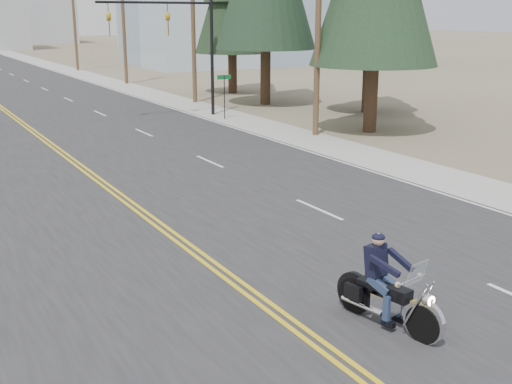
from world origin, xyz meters
name	(u,v)px	position (x,y,z in m)	size (l,w,h in m)	color
sidewalk_right	(69,71)	(11.50, 70.00, 0.01)	(3.00, 200.00, 0.01)	#A5A5A0
traffic_mast_right	(181,34)	(8.98, 32.00, 4.94)	(7.10, 0.26, 7.00)	black
street_sign	(224,89)	(10.80, 30.00, 1.80)	(0.90, 0.06, 2.62)	black
utility_pole_b	(318,15)	(12.50, 23.00, 5.98)	(2.20, 0.30, 11.50)	brown
utility_pole_c	(193,19)	(12.50, 38.00, 5.73)	(2.20, 0.30, 11.00)	brown
utility_pole_d	(123,16)	(12.50, 53.00, 5.98)	(2.20, 0.30, 11.50)	brown
utility_pole_e	(74,18)	(12.50, 70.00, 5.73)	(2.20, 0.30, 11.00)	brown
haze_bldg_e	(39,16)	(25.00, 150.00, 6.00)	(14.00, 14.00, 12.00)	#B7BCC6
motorcyclist	(389,283)	(1.62, 4.85, 0.94)	(1.03, 2.40, 1.87)	black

